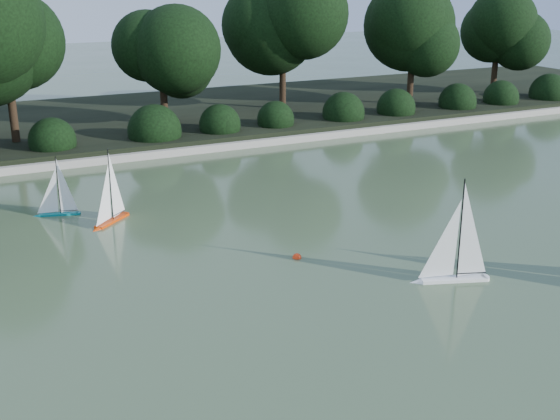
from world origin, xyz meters
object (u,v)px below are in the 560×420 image
object	(u,v)px
sailboat_teal	(54,206)
sailboat_white_a	(449,265)
race_buoy	(297,258)
sailboat_orange	(108,211)

from	to	relation	value
sailboat_teal	sailboat_white_a	bearing A→B (deg)	-49.66
race_buoy	sailboat_orange	bearing A→B (deg)	128.32
sailboat_white_a	sailboat_orange	world-z (taller)	sailboat_white_a
sailboat_white_a	sailboat_teal	distance (m)	7.30
sailboat_orange	race_buoy	world-z (taller)	sailboat_orange
sailboat_teal	race_buoy	distance (m)	4.94
sailboat_orange	race_buoy	distance (m)	3.75
sailboat_orange	sailboat_teal	bearing A→B (deg)	132.78
sailboat_orange	sailboat_teal	size ratio (longest dim) A/B	1.20
race_buoy	sailboat_teal	bearing A→B (deg)	129.40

